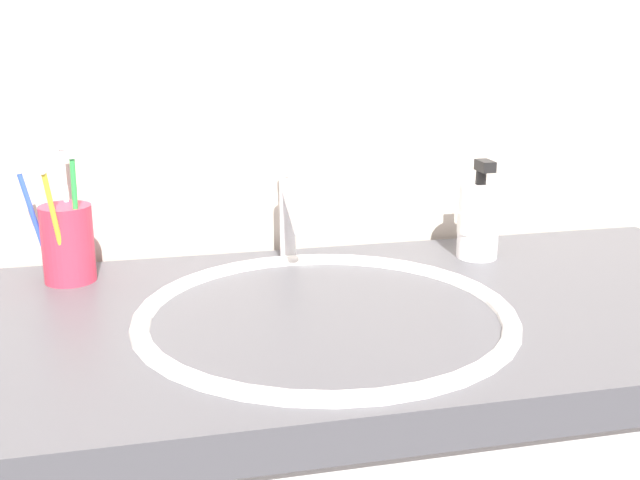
# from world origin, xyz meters

# --- Properties ---
(tiled_wall_back) EXTENTS (2.39, 0.04, 2.40)m
(tiled_wall_back) POSITION_xyz_m (0.00, 0.31, 1.20)
(tiled_wall_back) COLOR beige
(tiled_wall_back) RESTS_ON ground
(sink_basin) EXTENTS (0.47, 0.47, 0.13)m
(sink_basin) POSITION_xyz_m (-0.04, -0.02, 0.83)
(sink_basin) COLOR white
(sink_basin) RESTS_ON vanity_counter
(faucet) EXTENTS (0.02, 0.14, 0.14)m
(faucet) POSITION_xyz_m (-0.04, 0.21, 0.95)
(faucet) COLOR silver
(faucet) RESTS_ON sink_basin
(toothbrush_cup) EXTENTS (0.07, 0.07, 0.11)m
(toothbrush_cup) POSITION_xyz_m (-0.35, 0.19, 0.93)
(toothbrush_cup) COLOR #D8334C
(toothbrush_cup) RESTS_ON vanity_counter
(toothbrush_white) EXTENTS (0.01, 0.04, 0.20)m
(toothbrush_white) POSITION_xyz_m (-0.35, 0.22, 0.99)
(toothbrush_white) COLOR white
(toothbrush_white) RESTS_ON toothbrush_cup
(toothbrush_blue) EXTENTS (0.04, 0.01, 0.17)m
(toothbrush_blue) POSITION_xyz_m (-0.40, 0.20, 0.98)
(toothbrush_blue) COLOR blue
(toothbrush_blue) RESTS_ON toothbrush_cup
(toothbrush_green) EXTENTS (0.01, 0.03, 0.20)m
(toothbrush_green) POSITION_xyz_m (-0.34, 0.17, 0.99)
(toothbrush_green) COLOR green
(toothbrush_green) RESTS_ON toothbrush_cup
(toothbrush_yellow) EXTENTS (0.03, 0.05, 0.18)m
(toothbrush_yellow) POSITION_xyz_m (-0.36, 0.15, 0.98)
(toothbrush_yellow) COLOR yellow
(toothbrush_yellow) RESTS_ON toothbrush_cup
(soap_dispenser) EXTENTS (0.06, 0.06, 0.15)m
(soap_dispenser) POSITION_xyz_m (0.25, 0.17, 0.93)
(soap_dispenser) COLOR white
(soap_dispenser) RESTS_ON vanity_counter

